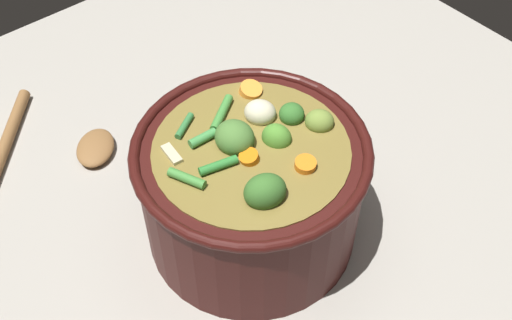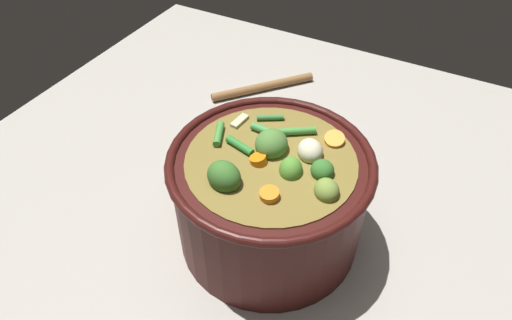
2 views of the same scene
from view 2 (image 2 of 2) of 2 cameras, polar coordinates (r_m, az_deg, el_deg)
ground_plane at (r=0.67m, az=1.57°, el=-9.03°), size 1.10×1.10×0.00m
cooking_pot at (r=0.61m, az=1.72°, el=-4.51°), size 0.26×0.26×0.17m
wooden_spoon at (r=0.88m, az=2.41°, el=6.77°), size 0.21×0.21×0.02m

